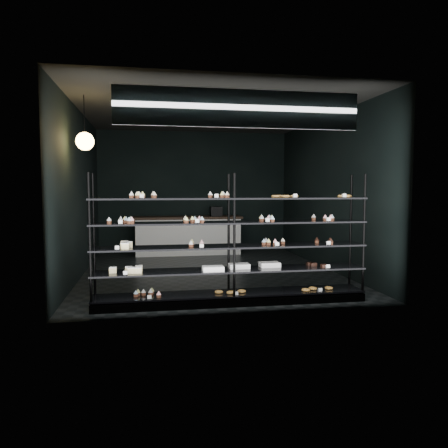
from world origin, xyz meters
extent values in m
cube|color=black|center=(0.00, 0.00, 0.01)|extent=(5.00, 6.00, 0.01)
cube|color=black|center=(0.00, 0.00, 3.20)|extent=(5.00, 6.00, 0.01)
cube|color=black|center=(0.00, 3.00, 1.60)|extent=(5.00, 0.01, 3.20)
cube|color=black|center=(0.00, -3.00, 1.60)|extent=(5.00, 0.01, 3.20)
cube|color=black|center=(-2.50, 0.00, 1.60)|extent=(0.01, 6.00, 3.20)
cube|color=black|center=(2.50, 0.00, 1.60)|extent=(0.01, 6.00, 3.20)
cube|color=black|center=(-0.02, -2.45, 0.06)|extent=(4.00, 0.50, 0.12)
cylinder|color=black|center=(-1.99, -2.67, 0.99)|extent=(0.04, 0.04, 1.85)
cylinder|color=black|center=(-1.99, -2.23, 0.99)|extent=(0.04, 0.04, 1.85)
cylinder|color=black|center=(-0.02, -2.67, 0.99)|extent=(0.04, 0.04, 1.85)
cylinder|color=black|center=(-0.02, -2.23, 0.99)|extent=(0.04, 0.04, 1.85)
cylinder|color=black|center=(1.95, -2.67, 0.99)|extent=(0.04, 0.04, 1.85)
cylinder|color=black|center=(1.95, -2.23, 0.99)|extent=(0.04, 0.04, 1.85)
cube|color=black|center=(-0.02, -2.45, 0.15)|extent=(4.00, 0.50, 0.03)
cube|color=black|center=(-0.02, -2.45, 0.50)|extent=(4.00, 0.50, 0.02)
cube|color=black|center=(-0.02, -2.45, 0.85)|extent=(4.00, 0.50, 0.02)
cube|color=black|center=(-0.02, -2.45, 1.20)|extent=(4.00, 0.50, 0.02)
cube|color=black|center=(-0.02, -2.45, 1.55)|extent=(4.00, 0.50, 0.02)
cube|color=white|center=(-1.30, -2.63, 1.59)|extent=(0.06, 0.04, 0.06)
cube|color=white|center=(-0.26, -2.63, 1.59)|extent=(0.06, 0.04, 0.06)
cube|color=white|center=(0.86, -2.63, 1.59)|extent=(0.05, 0.04, 0.06)
cube|color=white|center=(1.65, -2.63, 1.59)|extent=(0.06, 0.04, 0.06)
cube|color=white|center=(-1.58, -2.63, 1.24)|extent=(0.06, 0.04, 0.06)
cube|color=white|center=(-0.59, -2.63, 1.24)|extent=(0.05, 0.04, 0.06)
cube|color=white|center=(0.44, -2.63, 1.24)|extent=(0.06, 0.04, 0.06)
cube|color=white|center=(1.36, -2.63, 1.24)|extent=(0.06, 0.04, 0.06)
cube|color=white|center=(-1.60, -2.63, 0.89)|extent=(0.06, 0.04, 0.06)
cube|color=white|center=(-0.46, -2.63, 0.89)|extent=(0.06, 0.04, 0.06)
cube|color=white|center=(0.63, -2.63, 0.89)|extent=(0.05, 0.04, 0.06)
cube|color=white|center=(1.45, -2.63, 0.89)|extent=(0.06, 0.04, 0.06)
cube|color=white|center=(-1.52, -2.63, 0.54)|extent=(0.06, 0.04, 0.06)
cube|color=white|center=(1.36, -2.63, 0.54)|extent=(0.06, 0.04, 0.06)
cube|color=white|center=(-1.25, -2.63, 0.19)|extent=(0.06, 0.04, 0.06)
cube|color=white|center=(-0.02, -2.63, 0.19)|extent=(0.05, 0.04, 0.06)
cube|color=white|center=(1.30, -2.63, 0.19)|extent=(0.06, 0.04, 0.06)
cube|color=#0D1743|center=(0.00, -2.92, 2.75)|extent=(3.20, 0.04, 0.45)
cube|color=white|center=(0.00, -2.94, 2.75)|extent=(3.30, 0.02, 0.50)
cylinder|color=black|center=(-2.20, -1.34, 2.89)|extent=(0.01, 0.01, 0.59)
sphere|color=#FFC159|center=(-2.20, -1.34, 2.45)|extent=(0.29, 0.29, 0.29)
cube|color=silver|center=(-0.21, 2.50, 0.46)|extent=(2.65, 0.60, 0.92)
cube|color=black|center=(-0.21, 2.50, 0.95)|extent=(2.76, 0.65, 0.06)
cube|color=black|center=(0.52, 2.50, 1.10)|extent=(0.30, 0.30, 0.25)
camera|label=1|loc=(-1.21, -8.68, 1.69)|focal=35.00mm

